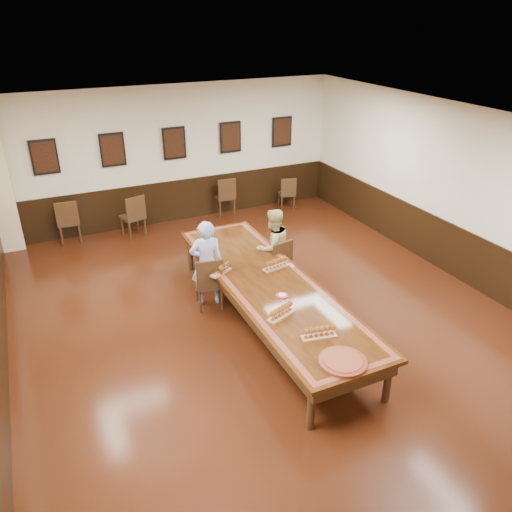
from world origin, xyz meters
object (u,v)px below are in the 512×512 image
conference_table (269,290)px  carved_platter (343,362)px  chair_man (208,281)px  person_woman (273,247)px  spare_chair_c (225,195)px  spare_chair_d (287,192)px  spare_chair_b (132,215)px  person_man (207,263)px  chair_woman (276,262)px  spare_chair_a (68,220)px

conference_table → carved_platter: carved_platter is taller
chair_man → person_woman: 1.43m
spare_chair_c → carved_platter: 7.15m
spare_chair_c → carved_platter: spare_chair_c is taller
spare_chair_d → conference_table: (-2.77, -4.54, 0.19)m
spare_chair_b → conference_table: size_ratio=0.20×
spare_chair_c → person_woman: (-0.50, -3.65, 0.25)m
carved_platter → spare_chair_d: bearing=67.1°
spare_chair_b → person_man: bearing=83.8°
spare_chair_d → person_man: size_ratio=0.55×
carved_platter → chair_woman: bearing=76.9°
spare_chair_b → person_woman: 3.79m
spare_chair_c → spare_chair_d: 1.63m
spare_chair_a → carved_platter: (2.50, -6.96, 0.28)m
chair_man → conference_table: bearing=138.1°
chair_woman → spare_chair_a: size_ratio=0.94×
spare_chair_c → carved_platter: (-1.25, -7.04, 0.29)m
spare_chair_b → chair_woman: bearing=104.7°
chair_man → spare_chair_c: 4.37m
person_woman → conference_table: person_woman is taller
person_woman → conference_table: (-0.67, -1.20, -0.12)m
conference_table → chair_man: bearing=128.3°
spare_chair_b → spare_chair_c: bearing=174.1°
chair_man → carved_platter: chair_man is taller
chair_man → chair_woman: chair_man is taller
spare_chair_a → conference_table: size_ratio=0.20×
person_woman → conference_table: bearing=49.3°
chair_woman → conference_table: 1.30m
chair_woman → person_woman: (-0.02, 0.10, 0.26)m
spare_chair_a → person_woman: person_woman is taller
person_man → person_woman: person_man is taller
spare_chair_c → spare_chair_d: (1.60, -0.31, -0.06)m
chair_woman → person_man: person_man is taller
spare_chair_a → person_woman: bearing=135.6°
spare_chair_b → spare_chair_c: spare_chair_b is taller
conference_table → carved_platter: 2.20m
chair_man → person_woman: bearing=-158.2°
conference_table → carved_platter: (-0.08, -2.19, 0.16)m
person_woman → carved_platter: bearing=66.2°
spare_chair_a → person_man: size_ratio=0.64×
chair_woman → carved_platter: size_ratio=1.22×
person_woman → spare_chair_b: bearing=-71.3°
person_man → chair_woman: bearing=-166.3°
person_man → person_woman: size_ratio=1.06×
spare_chair_b → carved_platter: (1.15, -6.66, 0.28)m
conference_table → spare_chair_a: bearing=118.4°
spare_chair_b → spare_chair_d: bearing=166.1°
person_man → carved_platter: person_man is taller
chair_woman → spare_chair_d: (2.08, 3.44, -0.04)m
chair_woman → carved_platter: 3.39m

